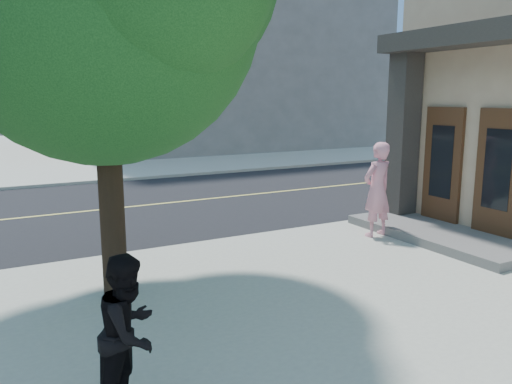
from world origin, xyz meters
TOP-DOWN VIEW (x-y plane):
  - sidewalk_ne at (13.50, 21.50)m, footprint 29.00×25.00m
  - filler_ne at (14.00, 22.00)m, footprint 18.00×16.00m
  - man_on_phone at (8.20, -1.37)m, footprint 0.78×0.56m
  - pedestrian at (2.02, -4.97)m, footprint 0.93×0.93m

SIDE VIEW (x-z plane):
  - sidewalk_ne at x=13.50m, z-range 0.00..0.12m
  - pedestrian at x=2.02m, z-range 0.12..1.64m
  - man_on_phone at x=8.20m, z-range 0.12..2.12m
  - filler_ne at x=14.00m, z-range 0.12..14.12m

